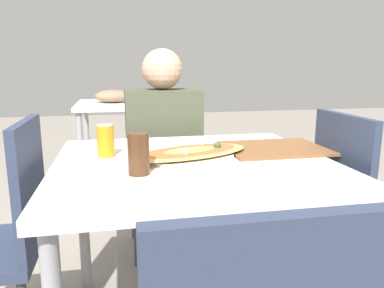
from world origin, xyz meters
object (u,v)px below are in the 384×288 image
at_px(chair_side_left, 0,233).
at_px(soda_can, 106,141).
at_px(person_seated, 164,137).
at_px(chair_far_seated, 162,165).
at_px(drink_glass, 139,154).
at_px(pizza_main, 190,154).
at_px(chair_side_right, 363,210).
at_px(dining_table, 194,179).

distance_m(chair_side_left, soda_can, 0.49).
height_order(person_seated, soda_can, person_seated).
distance_m(chair_far_seated, drink_glass, 1.01).
distance_m(person_seated, drink_glass, 0.86).
height_order(chair_side_left, pizza_main, chair_side_left).
xyz_separation_m(chair_side_right, soda_can, (-1.02, 0.18, 0.29)).
distance_m(chair_far_seated, chair_side_left, 1.04).
bearing_deg(chair_far_seated, dining_table, 92.07).
bearing_deg(chair_side_left, soda_can, -72.86).
height_order(chair_side_left, drink_glass, chair_side_left).
height_order(chair_side_right, drink_glass, chair_side_right).
relative_size(person_seated, soda_can, 9.32).
distance_m(chair_far_seated, soda_can, 0.80).
relative_size(chair_side_left, person_seated, 0.77).
distance_m(chair_side_right, pizza_main, 0.75).
bearing_deg(pizza_main, drink_glass, -139.27).
height_order(person_seated, pizza_main, person_seated).
xyz_separation_m(soda_can, drink_glass, (0.11, -0.27, 0.01)).
distance_m(chair_far_seated, person_seated, 0.22).
relative_size(chair_far_seated, person_seated, 0.77).
bearing_deg(person_seated, chair_far_seated, -90.00).
height_order(soda_can, drink_glass, drink_glass).
relative_size(chair_far_seated, chair_side_left, 1.00).
distance_m(dining_table, person_seated, 0.69).
distance_m(person_seated, pizza_main, 0.66).
bearing_deg(drink_glass, soda_can, 112.41).
bearing_deg(dining_table, pizza_main, 106.43).
bearing_deg(drink_glass, chair_side_right, 5.89).
distance_m(chair_side_left, pizza_main, 0.73).
xyz_separation_m(dining_table, pizza_main, (-0.01, 0.03, 0.09)).
relative_size(dining_table, pizza_main, 1.91).
bearing_deg(soda_can, pizza_main, -16.75).
xyz_separation_m(chair_side_left, chair_side_right, (1.40, -0.06, 0.00)).
bearing_deg(chair_far_seated, chair_side_left, 49.94).
bearing_deg(chair_side_left, chair_side_right, -92.45).
relative_size(chair_side_right, pizza_main, 1.67).
xyz_separation_m(chair_side_right, person_seated, (-0.73, 0.74, 0.19)).
xyz_separation_m(chair_far_seated, soda_can, (-0.29, -0.68, 0.29)).
bearing_deg(soda_can, dining_table, -21.02).
xyz_separation_m(chair_far_seated, person_seated, (-0.00, -0.12, 0.19)).
bearing_deg(dining_table, chair_far_seated, 92.07).
bearing_deg(drink_glass, chair_far_seated, 79.11).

